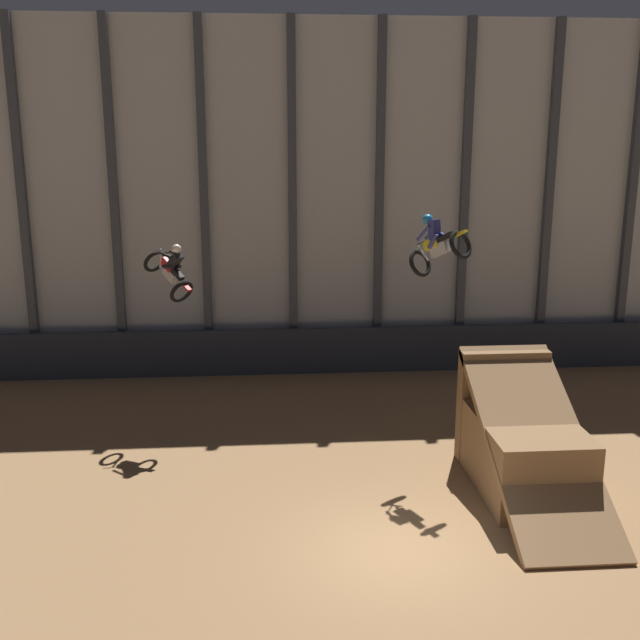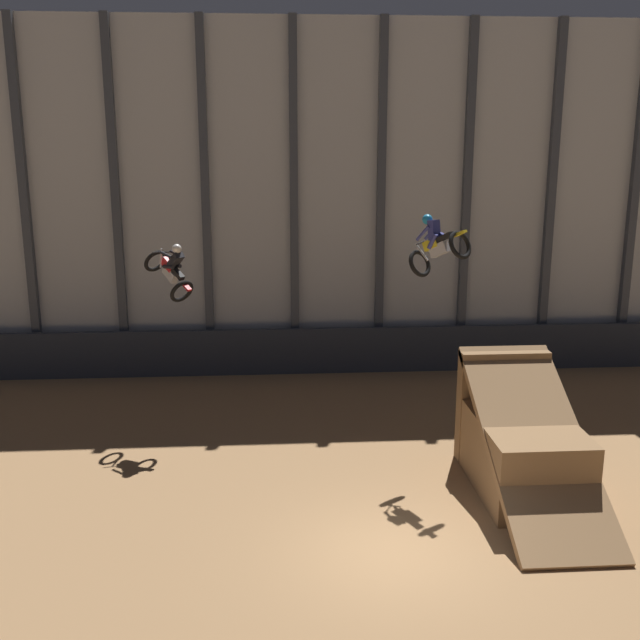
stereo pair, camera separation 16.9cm
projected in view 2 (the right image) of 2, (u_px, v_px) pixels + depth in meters
The scene contains 7 objects.
ground_plane at pixel (392, 553), 15.27m from camera, with size 60.00×60.00×0.00m, color #9E754C.
arena_back_wall at pixel (337, 200), 26.18m from camera, with size 32.00×0.40×12.20m.
lower_barrier at pixel (338, 350), 26.81m from camera, with size 31.36×0.20×1.65m.
dirt_ramp at pixel (520, 444), 18.05m from camera, with size 2.28×5.58×3.12m.
rider_bike_left_air at pixel (171, 270), 20.90m from camera, with size 1.66×1.73×1.70m.
rider_bike_right_air at pixel (437, 246), 18.61m from camera, with size 1.60×1.78×1.67m.
traffic_cone_near_ramp at pixel (543, 422), 21.55m from camera, with size 0.36×0.36×0.58m.
Camera 2 is at (-2.42, -13.57, 8.26)m, focal length 42.00 mm.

